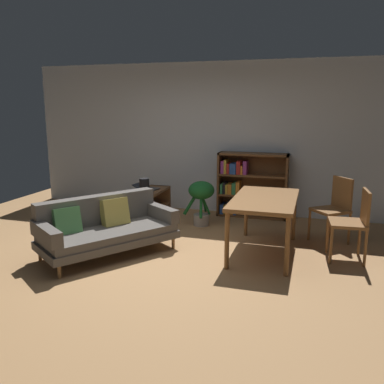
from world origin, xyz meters
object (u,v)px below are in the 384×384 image
dining_table (265,203)px  dining_chair_near (335,206)px  desk_speaker (144,186)px  fabric_couch (105,226)px  open_laptop (147,188)px  potted_floor_plant (201,196)px  bookshelf (247,185)px  media_console (150,207)px  dining_chair_far (354,220)px

dining_table → dining_chair_near: bearing=39.9°
dining_table → desk_speaker: bearing=162.2°
fabric_couch → dining_chair_near: bearing=25.1°
desk_speaker → dining_chair_near: bearing=2.3°
open_laptop → potted_floor_plant: (0.96, -0.01, -0.07)m
potted_floor_plant → bookshelf: (0.62, 0.83, 0.07)m
dining_table → bookshelf: bearing=106.1°
open_laptop → bookshelf: 1.77m
fabric_couch → potted_floor_plant: 1.83m
media_console → open_laptop: 0.32m
media_console → dining_chair_near: size_ratio=1.07×
potted_floor_plant → dining_chair_near: (2.05, -0.24, 0.04)m
fabric_couch → media_console: size_ratio=1.88×
dining_table → dining_chair_far: 1.12m
fabric_couch → dining_chair_near: size_ratio=2.02×
media_console → bookshelf: bookshelf is taller
fabric_couch → desk_speaker: bearing=88.7°
desk_speaker → bookshelf: bearing=39.0°
media_console → dining_chair_far: size_ratio=1.10×
open_laptop → dining_chair_far: bearing=-16.0°
desk_speaker → dining_chair_far: bearing=-10.1°
dining_table → fabric_couch: bearing=-163.1°
potted_floor_plant → dining_table: (1.14, -0.99, 0.19)m
media_console → dining_chair_far: dining_chair_far is taller
fabric_couch → dining_chair_far: 3.21m
dining_chair_near → open_laptop: bearing=175.2°
fabric_couch → open_laptop: 1.63m
dining_table → bookshelf: (-0.53, 1.82, -0.12)m
media_console → dining_table: (2.03, -0.93, 0.42)m
desk_speaker → dining_chair_far: (3.10, -0.55, -0.14)m
dining_chair_far → bookshelf: (-1.63, 1.74, 0.04)m
fabric_couch → bookshelf: 2.86m
media_console → dining_chair_near: bearing=-3.3°
media_console → desk_speaker: desk_speaker is taller
dining_chair_far → media_console: bearing=165.0°
fabric_couch → open_laptop: bearing=93.0°
dining_chair_far → bookshelf: size_ratio=0.76×
fabric_couch → dining_chair_far: size_ratio=2.07×
open_laptop → dining_table: 2.33m
bookshelf → fabric_couch: bearing=-121.5°
open_laptop → bookshelf: size_ratio=0.34×
dining_chair_near → fabric_couch: bearing=-154.9°
desk_speaker → bookshelf: 1.88m
open_laptop → bookshelf: (1.58, 0.81, -0.00)m
dining_table → potted_floor_plant: bearing=139.0°
open_laptop → dining_chair_near: (3.01, -0.25, -0.03)m
media_console → dining_chair_far: (3.14, -0.84, 0.26)m
potted_floor_plant → dining_chair_far: bearing=-22.0°
potted_floor_plant → bookshelf: bearing=53.3°
desk_speaker → dining_table: 2.09m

